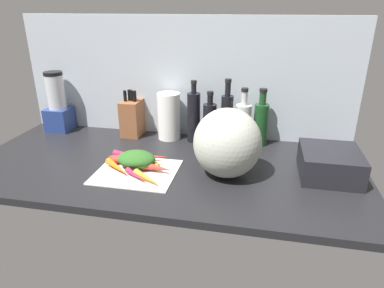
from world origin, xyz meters
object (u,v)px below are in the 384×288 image
Objects in this scene: carrot_1 at (129,163)px; carrot_8 at (149,161)px; carrot_5 at (136,176)px; carrot_7 at (158,168)px; carrot_11 at (129,155)px; bottle_4 at (261,123)px; cutting_board at (137,171)px; carrot_0 at (132,159)px; bottle_2 at (227,118)px; bottle_0 at (194,116)px; carrot_4 at (153,162)px; blender_appliance at (58,106)px; carrot_10 at (133,161)px; carrot_2 at (145,158)px; knife_block at (132,117)px; carrot_9 at (152,157)px; bottle_1 at (210,122)px; carrot_3 at (147,178)px; bottle_3 at (243,124)px; carrot_12 at (117,167)px; paper_towel_roll at (169,116)px; dish_rack at (330,163)px; carrot_6 at (129,155)px; winter_squash at (227,143)px.

carrot_8 is (8.23, 2.58, 0.27)cm from carrot_1.
carrot_7 reaches higher than carrot_5.
carrot_11 is 64.68cm from bottle_4.
cutting_board is at bearing -175.91° from carrot_7.
bottle_2 is (37.41, 31.15, 11.24)cm from carrot_0.
carrot_5 is 0.43× the size of bottle_0.
carrot_4 is 74.41cm from blender_appliance.
carrot_7 reaches higher than carrot_10.
carrot_5 is 67.29cm from bottle_4.
carrot_2 is 0.53× the size of knife_block.
carrot_9 is at bearing 21.39° from carrot_0.
blender_appliance is at bearing 178.41° from bottle_1.
carrot_4 and carrot_7 have the same top height.
bottle_0 is at bearing 59.75° from carrot_1.
carrot_11 is (-7.64, 0.47, 0.45)cm from carrot_2.
carrot_3 is 57.40cm from bottle_3.
carrot_3 is 0.47× the size of bottle_0.
carrot_12 is (-13.07, -7.24, -0.20)cm from carrot_4.
carrot_1 is 52.39cm from bottle_2.
paper_towel_roll is 79.21cm from dish_rack.
paper_towel_roll is at bearing 79.27° from carrot_10.
carrot_8 is at bearing -25.78° from carrot_6.
carrot_9 is (-0.13, 4.58, -0.22)cm from carrot_8.
bottle_4 is at bearing -0.58° from knife_block.
knife_block is at bearing 176.39° from paper_towel_roll.
carrot_9 is at bearing -146.10° from bottle_4.
carrot_0 is 82.16cm from dish_rack.
bottle_2 is (36.25, 33.17, 11.15)cm from carrot_10.
carrot_9 is 8.78cm from carrot_10.
carrot_10 is 0.71× the size of dish_rack.
dish_rack is (60.90, -26.03, -7.54)cm from bottle_0.
bottle_0 is at bearing 120.91° from winter_squash.
bottle_4 is (48.69, 30.91, 9.55)cm from carrot_2.
carrot_3 is at bearing -109.80° from bottle_1.
carrot_12 is 67.73cm from blender_appliance.
cutting_board is 1.17× the size of bottle_4.
carrot_1 is 2.19cm from carrot_10.
bottle_1 is 24.78cm from bottle_4.
paper_towel_roll reaches higher than carrot_4.
bottle_2 reaches higher than carrot_9.
bottle_3 reaches higher than bottle_4.
dish_rack is (77.11, 13.06, 5.05)cm from cutting_board.
carrot_12 is at bearing -135.08° from bottle_2.
dish_rack is (73.54, 7.17, 2.88)cm from carrot_8.
carrot_3 is 0.62× the size of paper_towel_roll.
carrot_3 is 0.82× the size of carrot_10.
carrot_1 is 0.54× the size of bottle_3.
dish_rack reaches higher than carrot_1.
paper_towel_roll reaches higher than carrot_5.
carrot_10 is 50.38cm from bottle_2.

